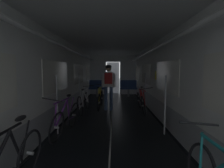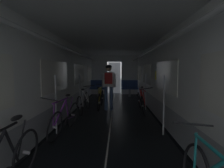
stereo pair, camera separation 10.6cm
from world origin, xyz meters
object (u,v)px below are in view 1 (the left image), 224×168
bicycle_red (141,102)px  bench_seat_far_right (128,87)px  person_cyclist_aisle (108,82)px  bench_seat_far_left (97,87)px  bicycle_white (84,102)px  bicycle_yellow_in_aisle (100,99)px  bicycle_purple (66,118)px

bicycle_red → bench_seat_far_right: bearing=92.5°
bench_seat_far_right → person_cyclist_aisle: person_cyclist_aisle is taller
bench_seat_far_left → bench_seat_far_right: same height
bench_seat_far_right → bicycle_red: 3.75m
bicycle_white → bicycle_red: (2.07, 0.13, -0.00)m
bench_seat_far_left → bicycle_yellow_in_aisle: size_ratio=0.58×
bicycle_purple → bicycle_yellow_in_aisle: bicycle_purple is taller
bicycle_white → bicycle_yellow_in_aisle: (0.53, 0.65, 0.00)m
bicycle_white → person_cyclist_aisle: 1.17m
bench_seat_far_left → person_cyclist_aisle: size_ratio=0.57×
bicycle_white → bicycle_purple: (-0.05, -2.11, -0.00)m
bench_seat_far_left → bicycle_red: 4.23m
bench_seat_far_left → bicycle_yellow_in_aisle: (0.42, -3.23, -0.18)m
bicycle_red → bicycle_yellow_in_aisle: 1.62m
person_cyclist_aisle → bench_seat_far_right: bearing=73.5°
bench_seat_far_right → bicycle_red: bicycle_red is taller
bicycle_purple → bicycle_yellow_in_aisle: (0.58, 2.75, 0.00)m
bicycle_purple → bicycle_yellow_in_aisle: size_ratio=1.00×
bench_seat_far_left → bicycle_red: size_ratio=0.58×
bicycle_red → bicycle_yellow_in_aisle: bearing=161.4°
person_cyclist_aisle → bench_seat_far_left: bearing=102.3°
bicycle_white → bicycle_purple: bearing=-91.4°
bench_seat_far_left → bicycle_purple: bearing=-91.5°
bench_seat_far_right → person_cyclist_aisle: 3.68m
bench_seat_far_right → bicycle_white: 4.32m
bench_seat_far_right → bicycle_white: size_ratio=0.58×
person_cyclist_aisle → bicycle_red: bearing=-11.9°
bench_seat_far_right → person_cyclist_aisle: (-1.04, -3.49, 0.50)m
bicycle_white → bicycle_purple: 2.11m
person_cyclist_aisle → bicycle_yellow_in_aisle: size_ratio=1.02×
bicycle_purple → person_cyclist_aisle: bearing=69.7°
bench_seat_far_right → bicycle_yellow_in_aisle: (-1.38, -3.23, -0.18)m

